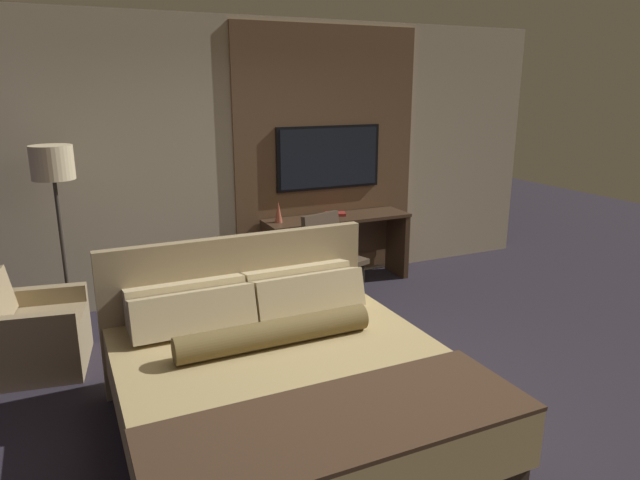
{
  "coord_description": "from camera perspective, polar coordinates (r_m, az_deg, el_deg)",
  "views": [
    {
      "loc": [
        -1.83,
        -3.07,
        2.15
      ],
      "look_at": [
        0.11,
        1.06,
        0.9
      ],
      "focal_mm": 32.0,
      "sensor_mm": 36.0,
      "label": 1
    }
  ],
  "objects": [
    {
      "name": "book",
      "position": [
        6.25,
        1.53,
        2.63
      ],
      "size": [
        0.26,
        0.21,
        0.03
      ],
      "color": "maroon",
      "rests_on": "desk"
    },
    {
      "name": "ground_plane",
      "position": [
        4.17,
        5.02,
        -15.73
      ],
      "size": [
        16.0,
        16.0,
        0.0
      ],
      "primitive_type": "plane",
      "color": "#28232D"
    },
    {
      "name": "wall_back_tv_panel",
      "position": [
        6.04,
        -6.22,
        8.12
      ],
      "size": [
        7.2,
        0.09,
        2.8
      ],
      "color": "#BCAD8E",
      "rests_on": "ground_plane"
    },
    {
      "name": "vase_tall",
      "position": [
        5.92,
        -4.18,
        2.83
      ],
      "size": [
        0.08,
        0.08,
        0.22
      ],
      "color": "#B2563D",
      "rests_on": "desk"
    },
    {
      "name": "bed",
      "position": [
        3.65,
        -3.49,
        -14.51
      ],
      "size": [
        1.99,
        2.1,
        1.08
      ],
      "color": "#33281E",
      "rests_on": "ground_plane"
    },
    {
      "name": "desk",
      "position": [
        6.28,
        1.59,
        0.17
      ],
      "size": [
        1.62,
        0.45,
        0.76
      ],
      "color": "#422D1E",
      "rests_on": "ground_plane"
    },
    {
      "name": "floor_lamp",
      "position": [
        5.2,
        -25.06,
        5.6
      ],
      "size": [
        0.34,
        0.34,
        1.67
      ],
      "color": "#282623",
      "rests_on": "ground_plane"
    },
    {
      "name": "tv",
      "position": [
        6.27,
        0.91,
        8.25
      ],
      "size": [
        1.22,
        0.04,
        0.69
      ],
      "color": "black"
    },
    {
      "name": "desk_chair",
      "position": [
        5.67,
        0.9,
        -1.1
      ],
      "size": [
        0.61,
        0.61,
        0.91
      ],
      "rotation": [
        0.0,
        0.0,
        0.31
      ],
      "color": "#4C3D2D",
      "rests_on": "ground_plane"
    },
    {
      "name": "armchair_by_window",
      "position": [
        4.97,
        -26.65,
        -8.56
      ],
      "size": [
        0.8,
        0.81,
        0.79
      ],
      "rotation": [
        0.0,
        0.0,
        1.4
      ],
      "color": "#998460",
      "rests_on": "ground_plane"
    }
  ]
}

